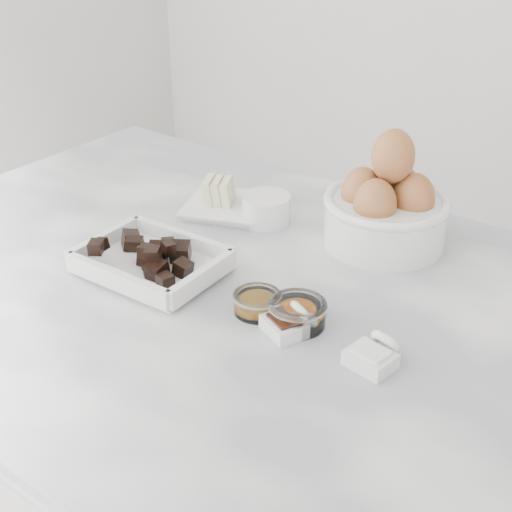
{
  "coord_description": "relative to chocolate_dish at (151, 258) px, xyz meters",
  "views": [
    {
      "loc": [
        0.54,
        -0.66,
        1.46
      ],
      "look_at": [
        0.02,
        0.03,
        0.98
      ],
      "focal_mm": 50.0,
      "sensor_mm": 36.0,
      "label": 1
    }
  ],
  "objects": [
    {
      "name": "marble_slab",
      "position": [
        0.12,
        0.04,
        -0.04
      ],
      "size": [
        1.2,
        0.8,
        0.04
      ],
      "primitive_type": "cube",
      "color": "silver",
      "rests_on": "cabinet"
    },
    {
      "name": "chocolate_dish",
      "position": [
        0.0,
        0.0,
        0.0
      ],
      "size": [
        0.21,
        0.16,
        0.05
      ],
      "color": "white",
      "rests_on": "marble_slab"
    },
    {
      "name": "butter_plate",
      "position": [
        -0.05,
        0.22,
        -0.0
      ],
      "size": [
        0.17,
        0.17,
        0.05
      ],
      "color": "white",
      "rests_on": "marble_slab"
    },
    {
      "name": "sugar_ramekin",
      "position": [
        0.04,
        0.23,
        0.0
      ],
      "size": [
        0.08,
        0.08,
        0.05
      ],
      "color": "white",
      "rests_on": "marble_slab"
    },
    {
      "name": "egg_bowl",
      "position": [
        0.23,
        0.28,
        0.04
      ],
      "size": [
        0.19,
        0.19,
        0.18
      ],
      "color": "white",
      "rests_on": "marble_slab"
    },
    {
      "name": "honey_bowl",
      "position": [
        0.18,
        0.01,
        -0.01
      ],
      "size": [
        0.07,
        0.07,
        0.03
      ],
      "color": "white",
      "rests_on": "marble_slab"
    },
    {
      "name": "zest_bowl",
      "position": [
        0.24,
        0.01,
        -0.0
      ],
      "size": [
        0.08,
        0.08,
        0.03
      ],
      "color": "white",
      "rests_on": "marble_slab"
    },
    {
      "name": "vanilla_spoon",
      "position": [
        0.24,
        -0.0,
        -0.01
      ],
      "size": [
        0.07,
        0.08,
        0.04
      ],
      "color": "white",
      "rests_on": "marble_slab"
    },
    {
      "name": "salt_spoon",
      "position": [
        0.36,
        0.0,
        -0.01
      ],
      "size": [
        0.06,
        0.07,
        0.04
      ],
      "color": "white",
      "rests_on": "marble_slab"
    }
  ]
}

